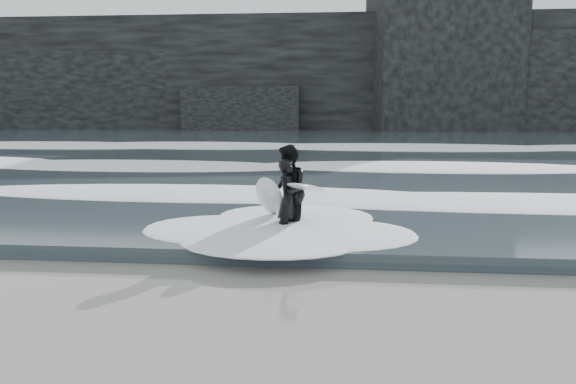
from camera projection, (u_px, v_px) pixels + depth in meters
The scene contains 8 objects.
ground at pixel (292, 340), 7.04m from camera, with size 120.00×120.00×0.00m, color #716344.
sea at pixel (332, 144), 35.49m from camera, with size 90.00×52.00×0.30m, color #313C42.
headland at pixel (336, 76), 51.37m from camera, with size 70.00×9.00×10.00m, color black.
foam_near at pixel (320, 192), 15.81m from camera, with size 60.00×3.20×0.20m, color white.
foam_mid at pixel (327, 163), 22.68m from camera, with size 60.00×4.00×0.24m, color white.
foam_far at pixel (331, 144), 31.51m from camera, with size 60.00×4.80×0.30m, color white.
surfer_left at pixel (284, 199), 12.04m from camera, with size 0.96×1.80×1.72m.
surfer_right at pixel (290, 191), 12.20m from camera, with size 1.43×2.25×2.02m.
Camera 1 is at (0.59, -6.61, 3.00)m, focal length 35.00 mm.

